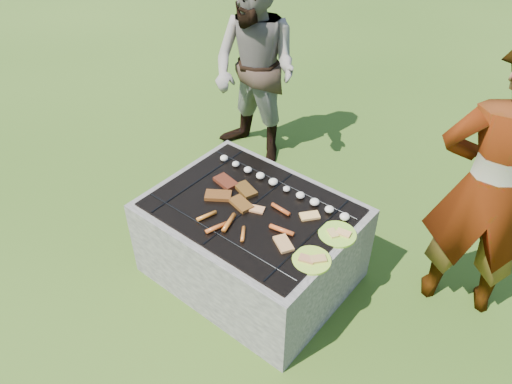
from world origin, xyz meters
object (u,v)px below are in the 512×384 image
fire_pit (251,243)px  plate_far (337,234)px  plate_near (312,260)px  bystander (255,71)px  cook (491,190)px

fire_pit → plate_far: 0.66m
plate_near → bystander: size_ratio=0.14×
plate_far → cook: bearing=42.0°
fire_pit → bystander: size_ratio=0.77×
plate_far → bystander: bearing=145.0°
fire_pit → plate_far: bearing=13.4°
plate_far → bystander: bystander is taller
cook → plate_near: bearing=31.4°
plate_far → plate_near: 0.27m
fire_pit → plate_near: (0.56, -0.14, 0.33)m
fire_pit → bystander: 1.59m
plate_near → cook: bearing=53.2°
fire_pit → bystander: (-0.92, 1.17, 0.56)m
fire_pit → bystander: bystander is taller
plate_far → plate_near: size_ratio=1.07×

